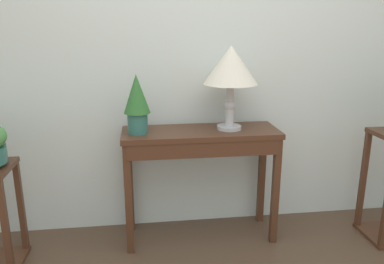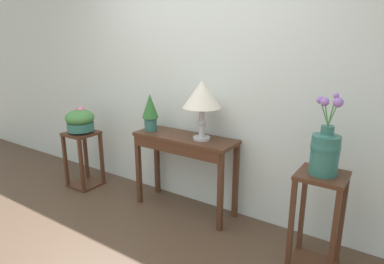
# 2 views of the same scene
# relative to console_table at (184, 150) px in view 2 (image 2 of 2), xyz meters

# --- Properties ---
(back_wall_with_art) EXTENTS (9.00, 0.10, 2.80)m
(back_wall_with_art) POSITION_rel_console_table_xyz_m (0.03, 0.29, 0.74)
(back_wall_with_art) COLOR silver
(back_wall_with_art) RESTS_ON ground
(console_table) EXTENTS (1.05, 0.37, 0.79)m
(console_table) POSITION_rel_console_table_xyz_m (0.00, 0.00, 0.00)
(console_table) COLOR #472819
(console_table) RESTS_ON ground
(table_lamp) EXTENTS (0.36, 0.36, 0.55)m
(table_lamp) POSITION_rel_console_table_xyz_m (0.19, 0.02, 0.54)
(table_lamp) COLOR #B7B7BC
(table_lamp) RESTS_ON console_table
(potted_plant_on_console) EXTENTS (0.17, 0.17, 0.38)m
(potted_plant_on_console) POSITION_rel_console_table_xyz_m (-0.41, 0.00, 0.35)
(potted_plant_on_console) COLOR #2D665B
(potted_plant_on_console) RESTS_ON console_table
(pedestal_stand_left) EXTENTS (0.34, 0.34, 0.67)m
(pedestal_stand_left) POSITION_rel_console_table_xyz_m (-1.33, -0.17, -0.32)
(pedestal_stand_left) COLOR #472819
(pedestal_stand_left) RESTS_ON ground
(planter_bowl_wide_left) EXTENTS (0.33, 0.33, 0.30)m
(planter_bowl_wide_left) POSITION_rel_console_table_xyz_m (-1.33, -0.17, 0.15)
(planter_bowl_wide_left) COLOR #2D665B
(planter_bowl_wide_left) RESTS_ON pedestal_stand_left
(pedestal_stand_right) EXTENTS (0.34, 0.34, 0.78)m
(pedestal_stand_right) POSITION_rel_console_table_xyz_m (1.33, -0.17, -0.27)
(pedestal_stand_right) COLOR #472819
(pedestal_stand_right) RESTS_ON ground
(flower_vase_tall_right) EXTENTS (0.20, 0.20, 0.58)m
(flower_vase_tall_right) POSITION_rel_console_table_xyz_m (1.33, -0.17, 0.31)
(flower_vase_tall_right) COLOR #2D665B
(flower_vase_tall_right) RESTS_ON pedestal_stand_right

